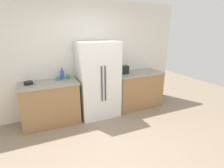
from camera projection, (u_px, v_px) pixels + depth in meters
name	position (u px, v px, depth m)	size (l,w,h in m)	color
ground_plane	(119.00, 157.00, 2.85)	(10.20, 10.20, 0.00)	gray
kitchen_back_panel	(83.00, 59.00, 4.18)	(5.10, 0.10, 2.66)	silver
counter_left	(51.00, 103.00, 3.77)	(1.20, 0.66, 0.94)	#9E7247
counter_right	(137.00, 89.00, 4.64)	(1.26, 0.66, 0.94)	#9E7247
refrigerator	(98.00, 80.00, 4.05)	(0.91, 0.71, 1.76)	white
toaster	(124.00, 70.00, 4.36)	(0.21, 0.16, 0.20)	black
bottle_a	(62.00, 75.00, 3.88)	(0.08, 0.08, 0.25)	blue
cup_a	(58.00, 78.00, 3.81)	(0.10, 0.10, 0.08)	teal
cup_b	(68.00, 77.00, 3.94)	(0.09, 0.09, 0.09)	green
bowl_a	(29.00, 83.00, 3.52)	(0.18, 0.18, 0.06)	black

